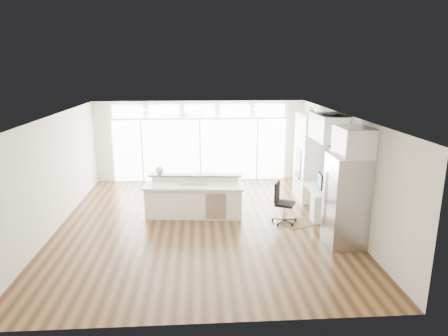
{
  "coord_description": "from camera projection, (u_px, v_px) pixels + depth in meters",
  "views": [
    {
      "loc": [
        -0.06,
        -9.33,
        3.85
      ],
      "look_at": [
        0.59,
        0.6,
        1.27
      ],
      "focal_mm": 32.0,
      "sensor_mm": 36.0,
      "label": 1
    }
  ],
  "objects": [
    {
      "name": "transom_row",
      "position": [
        200.0,
        111.0,
        13.19
      ],
      "size": [
        5.9,
        0.06,
        0.4
      ],
      "primitive_type": "cube",
      "color": "white",
      "rests_on": "wall_back"
    },
    {
      "name": "glass_wall",
      "position": [
        200.0,
        150.0,
        13.53
      ],
      "size": [
        5.8,
        0.06,
        2.08
      ],
      "primitive_type": "cube",
      "color": "white",
      "rests_on": "wall_back"
    },
    {
      "name": "fridge_cabinet",
      "position": [
        353.0,
        142.0,
        8.31
      ],
      "size": [
        0.64,
        0.9,
        0.6
      ],
      "primitive_type": "cube",
      "color": "white",
      "rests_on": "wall_right"
    },
    {
      "name": "keyboard",
      "position": [
        313.0,
        188.0,
        10.26
      ],
      "size": [
        0.16,
        0.35,
        0.02
      ],
      "primitive_type": "cube",
      "rotation": [
        0.0,
        0.0,
        0.1
      ],
      "color": "white",
      "rests_on": "desk_nook"
    },
    {
      "name": "wall_front",
      "position": [
        204.0,
        243.0,
        5.78
      ],
      "size": [
        7.0,
        0.04,
        2.7
      ],
      "primitive_type": "cube",
      "color": "beige",
      "rests_on": "floor"
    },
    {
      "name": "refrigerator",
      "position": [
        346.0,
        201.0,
        8.63
      ],
      "size": [
        0.76,
        0.9,
        2.0
      ],
      "primitive_type": "cube",
      "color": "#ADADB2",
      "rests_on": "floor"
    },
    {
      "name": "fishbowl",
      "position": [
        160.0,
        170.0,
        10.62
      ],
      "size": [
        0.22,
        0.22,
        0.22
      ],
      "primitive_type": "sphere",
      "rotation": [
        0.0,
        0.0,
        -0.02
      ],
      "color": "white",
      "rests_on": "kitchen_island"
    },
    {
      "name": "oven_cabinet",
      "position": [
        310.0,
        157.0,
        11.61
      ],
      "size": [
        0.64,
        1.2,
        2.5
      ],
      "primitive_type": "cube",
      "color": "white",
      "rests_on": "floor"
    },
    {
      "name": "desk_nook",
      "position": [
        322.0,
        202.0,
        10.38
      ],
      "size": [
        0.72,
        1.3,
        0.76
      ],
      "primitive_type": "cube",
      "color": "white",
      "rests_on": "floor"
    },
    {
      "name": "ceiling",
      "position": [
        200.0,
        116.0,
        9.31
      ],
      "size": [
        7.0,
        8.0,
        0.02
      ],
      "primitive_type": "cube",
      "color": "white",
      "rests_on": "wall_back"
    },
    {
      "name": "desk_window",
      "position": [
        338.0,
        159.0,
        10.11
      ],
      "size": [
        0.04,
        0.85,
        0.85
      ],
      "primitive_type": "cube",
      "color": "silver",
      "rests_on": "wall_right"
    },
    {
      "name": "wall_left",
      "position": [
        53.0,
        174.0,
        9.42
      ],
      "size": [
        0.04,
        8.0,
        2.7
      ],
      "primitive_type": "cube",
      "color": "beige",
      "rests_on": "floor"
    },
    {
      "name": "recessed_lights",
      "position": [
        200.0,
        116.0,
        9.51
      ],
      "size": [
        3.4,
        3.0,
        0.02
      ],
      "primitive_type": "cube",
      "color": "white",
      "rests_on": "ceiling"
    },
    {
      "name": "wall_right",
      "position": [
        343.0,
        169.0,
        9.87
      ],
      "size": [
        0.04,
        8.0,
        2.7
      ],
      "primitive_type": "cube",
      "color": "beige",
      "rests_on": "floor"
    },
    {
      "name": "potted_plant",
      "position": [
        312.0,
        110.0,
        11.27
      ],
      "size": [
        0.27,
        0.3,
        0.21
      ],
      "primitive_type": "imported",
      "rotation": [
        0.0,
        0.0,
        0.14
      ],
      "color": "#245424",
      "rests_on": "oven_cabinet"
    },
    {
      "name": "floor",
      "position": [
        202.0,
        224.0,
        9.99
      ],
      "size": [
        7.0,
        8.0,
        0.02
      ],
      "primitive_type": "cube",
      "color": "#3A2512",
      "rests_on": "ground"
    },
    {
      "name": "office_chair",
      "position": [
        285.0,
        203.0,
        9.91
      ],
      "size": [
        0.69,
        0.67,
        1.03
      ],
      "primitive_type": "cube",
      "rotation": [
        0.0,
        0.0,
        -0.43
      ],
      "color": "black",
      "rests_on": "floor"
    },
    {
      "name": "ceiling_fan",
      "position": [
        183.0,
        112.0,
        12.04
      ],
      "size": [
        1.16,
        1.16,
        0.32
      ],
      "primitive_type": "cube",
      "color": "white",
      "rests_on": "ceiling"
    },
    {
      "name": "kitchen_island",
      "position": [
        194.0,
        197.0,
        10.36
      ],
      "size": [
        2.66,
        1.21,
        1.03
      ],
      "primitive_type": "cube",
      "rotation": [
        0.0,
        0.0,
        -0.09
      ],
      "color": "white",
      "rests_on": "floor"
    },
    {
      "name": "rug",
      "position": [
        299.0,
        223.0,
        10.0
      ],
      "size": [
        0.98,
        0.86,
        0.01
      ],
      "primitive_type": "cube",
      "rotation": [
        0.0,
        0.0,
        0.39
      ],
      "color": "#3A2912",
      "rests_on": "floor"
    },
    {
      "name": "framed_photos",
      "position": [
        329.0,
        159.0,
        10.74
      ],
      "size": [
        0.06,
        0.22,
        0.8
      ],
      "primitive_type": "cube",
      "color": "black",
      "rests_on": "wall_right"
    },
    {
      "name": "wall_back",
      "position": [
        200.0,
        141.0,
        13.51
      ],
      "size": [
        7.0,
        0.04,
        2.7
      ],
      "primitive_type": "cube",
      "color": "beige",
      "rests_on": "floor"
    },
    {
      "name": "upper_cabinets",
      "position": [
        328.0,
        127.0,
        9.89
      ],
      "size": [
        0.64,
        1.3,
        0.64
      ],
      "primitive_type": "cube",
      "color": "white",
      "rests_on": "wall_right"
    },
    {
      "name": "monitor",
      "position": [
        320.0,
        181.0,
        10.22
      ],
      "size": [
        0.14,
        0.51,
        0.42
      ],
      "primitive_type": "cube",
      "rotation": [
        0.0,
        0.0,
        -0.12
      ],
      "color": "black",
      "rests_on": "desk_nook"
    }
  ]
}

